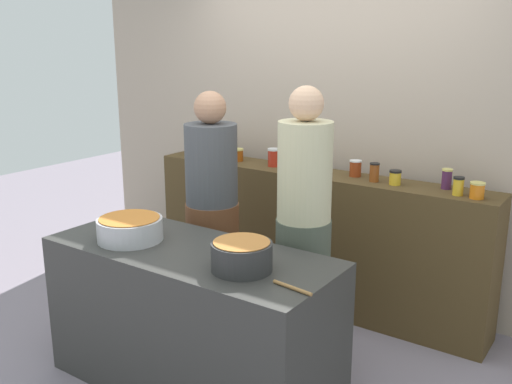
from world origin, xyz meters
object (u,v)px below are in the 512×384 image
Objects in this scene: preserve_jar_2 at (212,152)px; cooking_pot_center at (242,256)px; preserve_jar_0 at (190,146)px; cook_with_tongs at (212,223)px; preserve_jar_12 at (477,190)px; cooking_pot_left at (130,229)px; preserve_jar_10 at (447,179)px; preserve_jar_5 at (274,157)px; preserve_jar_11 at (458,186)px; preserve_jar_4 at (238,155)px; preserve_jar_9 at (395,177)px; preserve_jar_3 at (225,152)px; preserve_jar_7 at (355,168)px; wooden_spoon at (292,288)px; cook_in_cap at (303,245)px; preserve_jar_1 at (203,148)px; preserve_jar_6 at (300,160)px; preserve_jar_8 at (374,172)px.

preserve_jar_2 is 1.94m from cooking_pot_center.
preserve_jar_0 is 0.07× the size of cook_with_tongs.
preserve_jar_12 is 2.12m from cooking_pot_left.
preserve_jar_5 is at bearing -177.20° from preserve_jar_10.
preserve_jar_0 reaches higher than preserve_jar_11.
preserve_jar_5 is at bearing -1.26° from preserve_jar_4.
preserve_jar_2 reaches higher than preserve_jar_9.
preserve_jar_10 is at bearing 29.47° from cook_with_tongs.
preserve_jar_3 is at bearing -163.92° from preserve_jar_4.
wooden_spoon is (0.43, -1.58, -0.23)m from preserve_jar_7.
cook_in_cap reaches higher than cooking_pot_left.
preserve_jar_11 reaches higher than cooking_pot_left.
preserve_jar_5 reaches higher than cooking_pot_left.
preserve_jar_5 reaches higher than preserve_jar_12.
preserve_jar_6 reaches higher than preserve_jar_1.
preserve_jar_9 is (0.15, -0.00, -0.02)m from preserve_jar_8.
preserve_jar_3 is at bearing 19.57° from preserve_jar_2.
cooking_pot_center is 0.66m from cook_in_cap.
cook_with_tongs is at bearing 144.41° from wooden_spoon.
preserve_jar_11 reaches higher than preserve_jar_9.
preserve_jar_8 is 0.97× the size of preserve_jar_10.
preserve_jar_7 is 0.65m from preserve_jar_10.
preserve_jar_12 is at bearing -5.90° from preserve_jar_6.
cook_in_cap reaches higher than preserve_jar_9.
preserve_jar_4 is 1.03× the size of preserve_jar_9.
preserve_jar_9 is at bearing -6.72° from preserve_jar_6.
cook_in_cap is (-0.25, -0.80, -0.29)m from preserve_jar_9.
preserve_jar_8 reaches higher than preserve_jar_6.
preserve_jar_3 is 0.08× the size of cook_with_tongs.
cook_in_cap is (0.08, -0.87, -0.30)m from preserve_jar_7.
cooking_pot_center is at bearing -88.84° from cook_in_cap.
preserve_jar_4 is at bearing 177.76° from preserve_jar_12.
cook_with_tongs reaches higher than preserve_jar_1.
cooking_pot_left is 1.69× the size of wooden_spoon.
cooking_pot_left is at bearing -140.40° from cook_in_cap.
preserve_jar_2 is at bearing -173.77° from preserve_jar_5.
preserve_jar_8 is 0.86m from cook_in_cap.
preserve_jar_7 is 0.76m from preserve_jar_11.
preserve_jar_10 is at bearing 70.16° from cooking_pot_center.
cooking_pot_center is at bearing -119.14° from preserve_jar_12.
preserve_jar_11 is 1.57m from cooking_pot_center.
preserve_jar_6 is 0.89m from cook_with_tongs.
cook_in_cap is (0.79, 0.65, -0.13)m from cooking_pot_left.
preserve_jar_0 is at bearing -178.49° from preserve_jar_6.
preserve_jar_2 is 0.89m from cook_with_tongs.
preserve_jar_2 is at bearing -162.23° from preserve_jar_4.
preserve_jar_11 is at bearing 44.15° from cooking_pot_left.
preserve_jar_12 is at bearing 73.03° from wooden_spoon.
preserve_jar_4 is (0.11, 0.03, -0.01)m from preserve_jar_3.
cooking_pot_center is (-0.23, -1.44, -0.16)m from preserve_jar_9.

